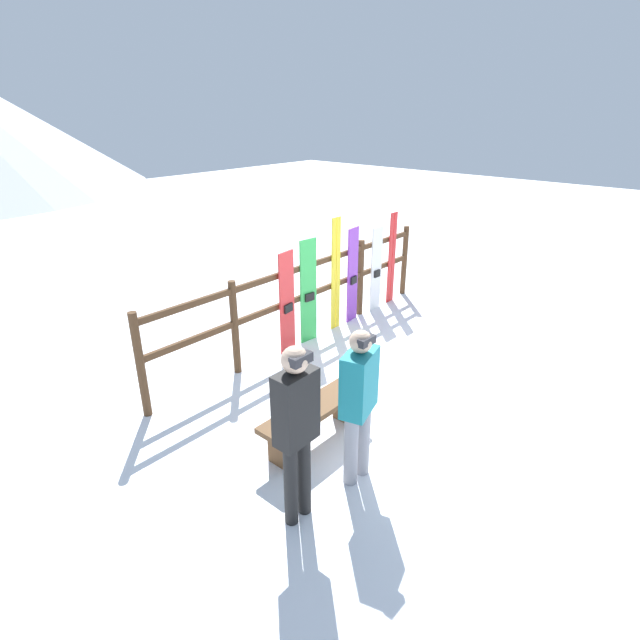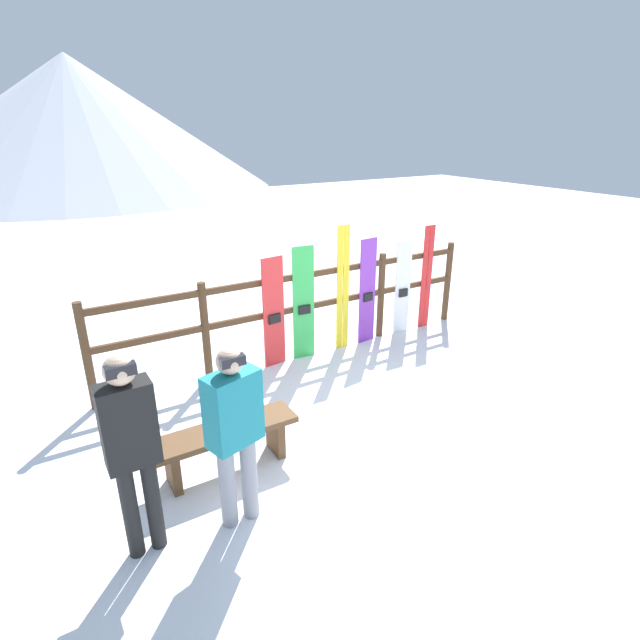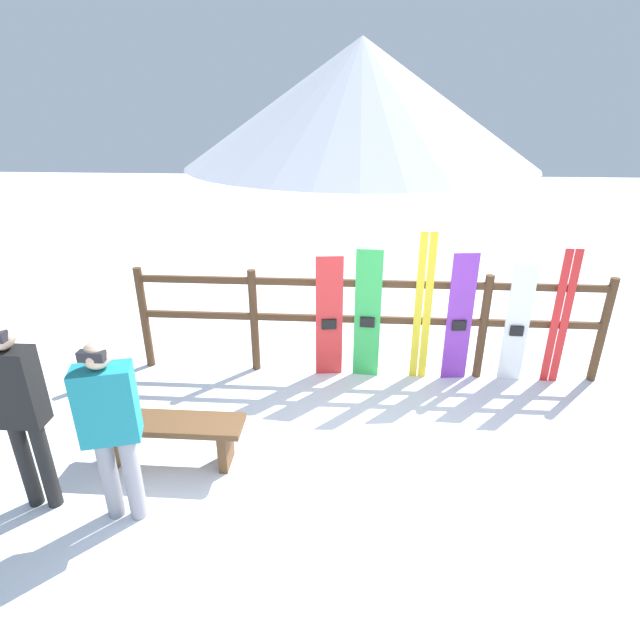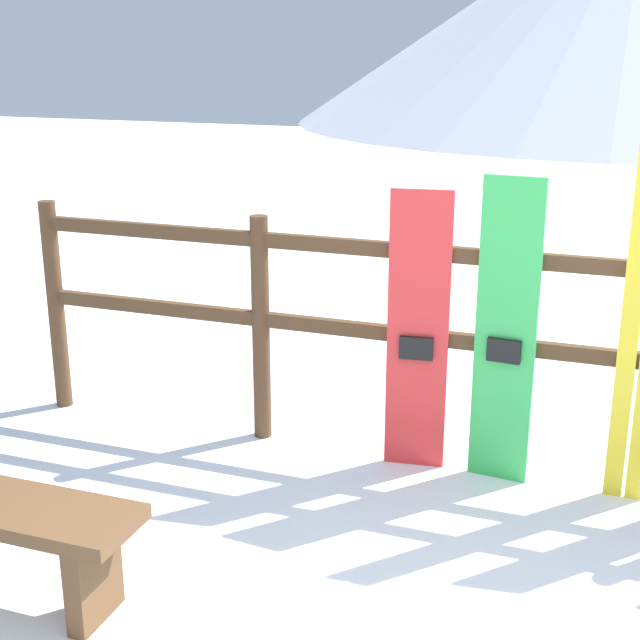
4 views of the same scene
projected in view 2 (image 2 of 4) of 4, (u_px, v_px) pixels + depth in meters
The scene contains 12 objects.
ground_plane at pixel (386, 419), 5.53m from camera, with size 40.00×40.00×0.00m, color white.
mountain_backdrop at pixel (74, 123), 23.47m from camera, with size 18.00×18.00×6.00m.
fence at pixel (301, 304), 6.78m from camera, with size 5.54×0.10×1.29m.
bench at pixel (226, 439), 4.63m from camera, with size 1.36×0.36×0.45m.
person_teal at pixel (234, 426), 3.82m from camera, with size 0.46×0.34×1.56m.
person_black at pixel (131, 442), 3.49m from camera, with size 0.37×0.22×1.66m.
snowboard_red at pixel (274, 313), 6.52m from camera, with size 0.32×0.08×1.49m.
snowboard_green at pixel (304, 304), 6.72m from camera, with size 0.31×0.08×1.58m.
ski_pair_yellow at pixel (343, 289), 6.99m from camera, with size 0.20×0.02×1.79m.
snowboard_purple at pixel (367, 292), 7.23m from camera, with size 0.30×0.08×1.56m.
snowboard_white at pixel (403, 288), 7.57m from camera, with size 0.27×0.06×1.45m.
ski_pair_red at pixel (426, 278), 7.76m from camera, with size 0.20×0.02×1.63m.
Camera 2 is at (-3.06, -3.67, 3.07)m, focal length 28.00 mm.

